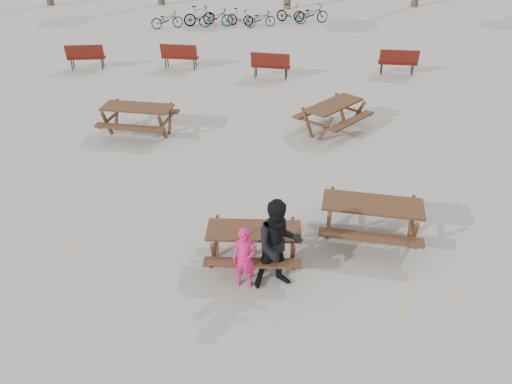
{
  "coord_description": "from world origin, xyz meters",
  "views": [
    {
      "loc": [
        0.34,
        -7.72,
        6.31
      ],
      "look_at": [
        0.0,
        1.0,
        1.0
      ],
      "focal_mm": 35.0,
      "sensor_mm": 36.0,
      "label": 1
    }
  ],
  "objects_px": {
    "picnic_table_far": "(333,117)",
    "food_tray": "(268,233)",
    "main_picnic_table": "(254,237)",
    "adult": "(278,245)",
    "picnic_table_east": "(370,221)",
    "child": "(245,258)",
    "soda_bottle": "(244,232)",
    "picnic_table_north": "(139,120)"
  },
  "relations": [
    {
      "from": "main_picnic_table",
      "to": "soda_bottle",
      "type": "bearing_deg",
      "value": -130.25
    },
    {
      "from": "soda_bottle",
      "to": "picnic_table_far",
      "type": "height_order",
      "value": "soda_bottle"
    },
    {
      "from": "soda_bottle",
      "to": "child",
      "type": "relative_size",
      "value": 0.14
    },
    {
      "from": "child",
      "to": "adult",
      "type": "height_order",
      "value": "adult"
    },
    {
      "from": "picnic_table_north",
      "to": "picnic_table_far",
      "type": "relative_size",
      "value": 1.03
    },
    {
      "from": "main_picnic_table",
      "to": "adult",
      "type": "xyz_separation_m",
      "value": [
        0.46,
        -0.64,
        0.32
      ]
    },
    {
      "from": "adult",
      "to": "picnic_table_far",
      "type": "bearing_deg",
      "value": 61.27
    },
    {
      "from": "adult",
      "to": "picnic_table_east",
      "type": "height_order",
      "value": "adult"
    },
    {
      "from": "main_picnic_table",
      "to": "picnic_table_east",
      "type": "relative_size",
      "value": 0.89
    },
    {
      "from": "main_picnic_table",
      "to": "soda_bottle",
      "type": "height_order",
      "value": "soda_bottle"
    },
    {
      "from": "main_picnic_table",
      "to": "picnic_table_far",
      "type": "height_order",
      "value": "picnic_table_far"
    },
    {
      "from": "adult",
      "to": "picnic_table_north",
      "type": "relative_size",
      "value": 0.89
    },
    {
      "from": "soda_bottle",
      "to": "picnic_table_east",
      "type": "relative_size",
      "value": 0.08
    },
    {
      "from": "picnic_table_east",
      "to": "food_tray",
      "type": "bearing_deg",
      "value": -145.75
    },
    {
      "from": "main_picnic_table",
      "to": "soda_bottle",
      "type": "xyz_separation_m",
      "value": [
        -0.18,
        -0.21,
        0.26
      ]
    },
    {
      "from": "main_picnic_table",
      "to": "picnic_table_far",
      "type": "xyz_separation_m",
      "value": [
        2.12,
        6.38,
        -0.16
      ]
    },
    {
      "from": "soda_bottle",
      "to": "child",
      "type": "height_order",
      "value": "child"
    },
    {
      "from": "main_picnic_table",
      "to": "picnic_table_north",
      "type": "distance_m",
      "value": 6.93
    },
    {
      "from": "picnic_table_east",
      "to": "picnic_table_north",
      "type": "bearing_deg",
      "value": 149.56
    },
    {
      "from": "picnic_table_north",
      "to": "child",
      "type": "bearing_deg",
      "value": -53.88
    },
    {
      "from": "soda_bottle",
      "to": "adult",
      "type": "xyz_separation_m",
      "value": [
        0.64,
        -0.44,
        0.06
      ]
    },
    {
      "from": "child",
      "to": "picnic_table_far",
      "type": "xyz_separation_m",
      "value": [
        2.26,
        7.06,
        -0.19
      ]
    },
    {
      "from": "soda_bottle",
      "to": "food_tray",
      "type": "bearing_deg",
      "value": 10.77
    },
    {
      "from": "soda_bottle",
      "to": "adult",
      "type": "distance_m",
      "value": 0.78
    },
    {
      "from": "adult",
      "to": "picnic_table_east",
      "type": "xyz_separation_m",
      "value": [
        1.91,
        1.51,
        -0.47
      ]
    },
    {
      "from": "main_picnic_table",
      "to": "picnic_table_far",
      "type": "relative_size",
      "value": 0.91
    },
    {
      "from": "child",
      "to": "picnic_table_north",
      "type": "distance_m",
      "value": 7.45
    },
    {
      "from": "main_picnic_table",
      "to": "picnic_table_far",
      "type": "bearing_deg",
      "value": 71.63
    },
    {
      "from": "soda_bottle",
      "to": "child",
      "type": "distance_m",
      "value": 0.53
    },
    {
      "from": "food_tray",
      "to": "child",
      "type": "relative_size",
      "value": 0.15
    },
    {
      "from": "picnic_table_east",
      "to": "picnic_table_far",
      "type": "xyz_separation_m",
      "value": [
        -0.26,
        5.52,
        -0.01
      ]
    },
    {
      "from": "child",
      "to": "main_picnic_table",
      "type": "bearing_deg",
      "value": 83.2
    },
    {
      "from": "picnic_table_far",
      "to": "food_tray",
      "type": "bearing_deg",
      "value": -154.07
    },
    {
      "from": "food_tray",
      "to": "picnic_table_east",
      "type": "xyz_separation_m",
      "value": [
        2.12,
        0.99,
        -0.36
      ]
    },
    {
      "from": "picnic_table_far",
      "to": "adult",
      "type": "bearing_deg",
      "value": -151.4
    },
    {
      "from": "food_tray",
      "to": "adult",
      "type": "bearing_deg",
      "value": -68.76
    },
    {
      "from": "picnic_table_east",
      "to": "picnic_table_north",
      "type": "distance_m",
      "value": 7.86
    },
    {
      "from": "food_tray",
      "to": "adult",
      "type": "distance_m",
      "value": 0.57
    },
    {
      "from": "food_tray",
      "to": "soda_bottle",
      "type": "xyz_separation_m",
      "value": [
        -0.44,
        -0.08,
        0.05
      ]
    },
    {
      "from": "main_picnic_table",
      "to": "adult",
      "type": "distance_m",
      "value": 0.85
    },
    {
      "from": "main_picnic_table",
      "to": "child",
      "type": "xyz_separation_m",
      "value": [
        -0.14,
        -0.68,
        0.03
      ]
    },
    {
      "from": "main_picnic_table",
      "to": "picnic_table_north",
      "type": "bearing_deg",
      "value": 122.01
    }
  ]
}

